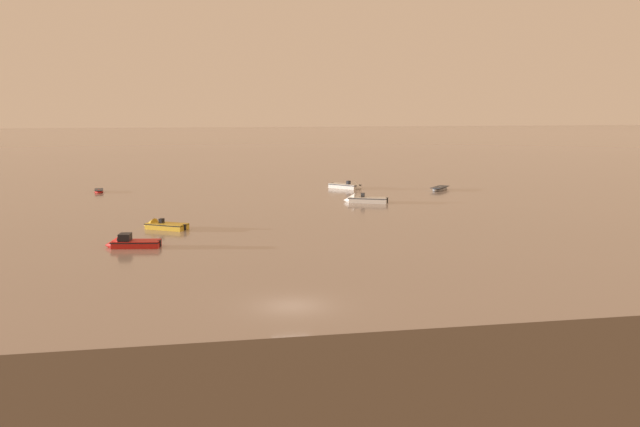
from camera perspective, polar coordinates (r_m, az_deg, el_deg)
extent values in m
plane|color=gray|center=(45.54, -2.27, -7.55)|extent=(800.00, 800.00, 0.00)
cube|color=red|center=(66.23, -14.71, -2.49)|extent=(4.47, 2.38, 0.84)
cone|color=red|center=(66.74, -16.58, -2.49)|extent=(1.56, 1.86, 1.68)
cube|color=black|center=(66.18, -14.76, -2.23)|extent=(4.57, 2.43, 0.09)
cube|color=black|center=(66.32, -15.59, -1.86)|extent=(1.21, 1.46, 0.65)
cube|color=#384751|center=(66.43, -16.02, -1.82)|extent=(0.42, 1.29, 0.52)
cube|color=black|center=(65.78, -12.95, -2.39)|extent=(0.31, 0.37, 0.59)
cube|color=white|center=(110.27, 2.01, 2.19)|extent=(4.76, 4.91, 0.95)
cone|color=white|center=(108.87, 3.11, 2.09)|extent=(2.43, 2.41, 1.91)
cube|color=black|center=(110.20, 2.04, 2.37)|extent=(4.87, 5.02, 0.11)
cube|color=black|center=(109.77, 2.33, 2.54)|extent=(0.75, 0.74, 0.53)
cube|color=black|center=(111.59, 1.01, 2.34)|extent=(0.48, 0.48, 0.68)
cube|color=gold|center=(75.13, -12.35, -1.10)|extent=(4.59, 3.80, 0.85)
cone|color=gold|center=(76.39, -13.75, -0.99)|extent=(2.04, 2.15, 1.70)
cube|color=black|center=(75.10, -12.39, -0.86)|extent=(4.69, 3.89, 0.09)
cube|color=black|center=(75.38, -12.78, -0.58)|extent=(0.62, 0.68, 0.47)
cube|color=black|center=(73.97, -11.00, -1.11)|extent=(0.40, 0.43, 0.60)
ellipsoid|color=gray|center=(109.40, 9.73, 1.98)|extent=(4.27, 4.61, 0.74)
cube|color=#33383F|center=(109.36, 9.73, 2.14)|extent=(4.01, 4.30, 0.10)
cube|color=#33383F|center=(109.37, 9.73, 2.08)|extent=(1.29, 1.17, 0.07)
cube|color=white|center=(93.97, 3.97, 1.04)|extent=(5.44, 3.90, 0.99)
cone|color=white|center=(94.39, 2.40, 1.09)|extent=(2.22, 2.44, 1.98)
cube|color=#33383F|center=(93.93, 3.94, 1.27)|extent=(5.56, 3.98, 0.11)
cube|color=#33383F|center=(93.98, 3.51, 1.52)|extent=(0.66, 0.78, 0.55)
cube|color=black|center=(93.62, 5.46, 1.08)|extent=(0.44, 0.48, 0.70)
ellipsoid|color=red|center=(110.43, -17.56, 1.74)|extent=(1.70, 3.83, 0.58)
cube|color=#33383F|center=(110.40, -17.57, 1.87)|extent=(1.64, 3.53, 0.08)
cube|color=#33383F|center=(110.41, -17.57, 1.82)|extent=(1.16, 0.37, 0.06)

